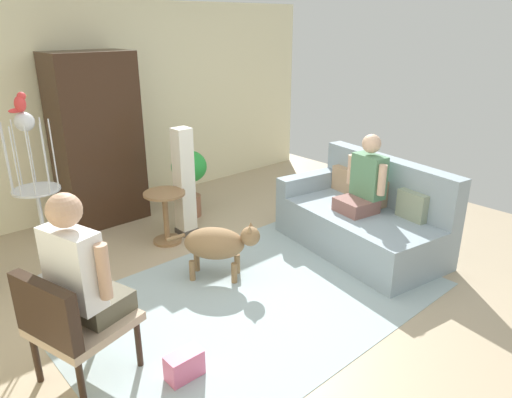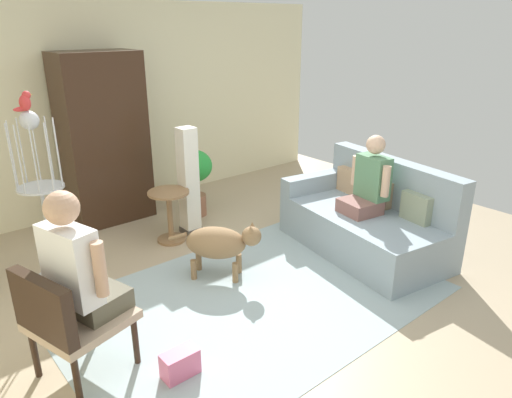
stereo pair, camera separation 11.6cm
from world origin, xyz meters
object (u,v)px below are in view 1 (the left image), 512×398
object	(u,v)px
person_on_couch	(365,181)
person_on_armchair	(79,269)
round_end_table	(166,213)
potted_plant	(189,174)
column_lamp	(184,183)
dog	(218,243)
parrot	(20,103)
handbag	(184,366)
bird_cage_stand	(38,201)
armchair	(68,321)
armoire_cabinet	(97,140)
couch	(363,219)

from	to	relation	value
person_on_couch	person_on_armchair	xyz separation A→B (m)	(-2.94, 0.08, 0.04)
round_end_table	potted_plant	world-z (taller)	potted_plant
person_on_couch	round_end_table	xyz separation A→B (m)	(-1.45, 1.51, -0.41)
person_on_couch	person_on_armchair	distance (m)	2.94
round_end_table	column_lamp	size ratio (longest dim) A/B	0.47
dog	parrot	distance (m)	2.04
potted_plant	column_lamp	xyz separation A→B (m)	(-0.34, -0.40, 0.06)
handbag	potted_plant	bearing A→B (deg)	54.57
dog	bird_cage_stand	world-z (taller)	bird_cage_stand
armchair	dog	size ratio (longest dim) A/B	1.20
parrot	dog	bearing A→B (deg)	-38.17
armchair	parrot	size ratio (longest dim) A/B	4.94
round_end_table	handbag	bearing A→B (deg)	-118.83
armchair	person_on_armchair	distance (m)	0.34
dog	parrot	xyz separation A→B (m)	(-1.23, 0.97, 1.31)
column_lamp	handbag	world-z (taller)	column_lamp
armchair	bird_cage_stand	world-z (taller)	bird_cage_stand
dog	potted_plant	xyz separation A→B (m)	(0.67, 1.44, 0.19)
armoire_cabinet	handbag	world-z (taller)	armoire_cabinet
dog	handbag	world-z (taller)	dog
armchair	dog	bearing A→B (deg)	17.15
dog	armoire_cabinet	bearing A→B (deg)	94.95
person_on_armchair	parrot	xyz separation A→B (m)	(0.21, 1.41, 0.86)
person_on_armchair	column_lamp	distance (m)	2.33
person_on_couch	parrot	xyz separation A→B (m)	(-2.73, 1.49, 0.90)
column_lamp	armoire_cabinet	world-z (taller)	armoire_cabinet
person_on_couch	potted_plant	world-z (taller)	person_on_couch
armchair	round_end_table	xyz separation A→B (m)	(1.61, 1.47, -0.15)
bird_cage_stand	parrot	xyz separation A→B (m)	(-0.01, -0.00, 0.85)
person_on_couch	dog	size ratio (longest dim) A/B	1.14
parrot	potted_plant	size ratio (longest dim) A/B	0.20
couch	person_on_couch	world-z (taller)	person_on_couch
couch	bird_cage_stand	size ratio (longest dim) A/B	1.18
dog	armoire_cabinet	size ratio (longest dim) A/B	0.35
person_on_couch	column_lamp	world-z (taller)	person_on_couch
armchair	handbag	world-z (taller)	armchair
couch	handbag	world-z (taller)	couch
bird_cage_stand	handbag	world-z (taller)	bird_cage_stand
dog	potted_plant	world-z (taller)	potted_plant
bird_cage_stand	potted_plant	world-z (taller)	bird_cage_stand
couch	round_end_table	xyz separation A→B (m)	(-1.50, 1.49, 0.02)
dog	couch	bearing A→B (deg)	-18.16
round_end_table	parrot	distance (m)	1.83
person_on_couch	handbag	size ratio (longest dim) A/B	3.15
bird_cage_stand	armoire_cabinet	distance (m)	1.51
parrot	armoire_cabinet	xyz separation A→B (m)	(1.05, 1.07, -0.67)
column_lamp	handbag	size ratio (longest dim) A/B	4.86
dog	column_lamp	distance (m)	1.12
armchair	round_end_table	distance (m)	2.19
column_lamp	handbag	bearing A→B (deg)	-124.35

